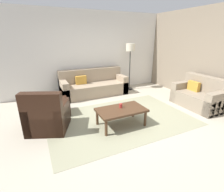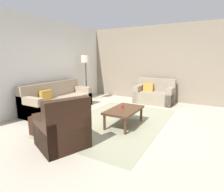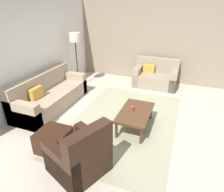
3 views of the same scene
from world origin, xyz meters
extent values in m
plane|color=#B2A893|center=(0.00, 0.00, 0.00)|extent=(8.00, 8.00, 0.00)
cube|color=silver|center=(0.00, 2.60, 1.40)|extent=(6.00, 0.12, 2.80)
cube|color=gray|center=(3.00, 0.00, 1.40)|extent=(0.12, 5.20, 2.80)
cube|color=gray|center=(0.00, 0.00, 0.00)|extent=(3.50, 2.30, 0.01)
cube|color=gray|center=(0.04, 2.02, 0.21)|extent=(2.26, 0.86, 0.42)
cube|color=gray|center=(0.04, 2.33, 0.44)|extent=(2.26, 0.24, 0.88)
cube|color=gray|center=(-0.98, 2.02, 0.31)|extent=(0.20, 0.86, 0.62)
cube|color=gray|center=(1.07, 2.02, 0.31)|extent=(0.20, 0.86, 0.62)
cube|color=gold|center=(-0.38, 2.11, 0.56)|extent=(0.36, 0.12, 0.28)
cube|color=gray|center=(2.40, -0.28, 0.21)|extent=(0.80, 1.35, 0.42)
cube|color=gray|center=(2.68, -0.28, 0.44)|extent=(0.24, 1.35, 0.88)
cube|color=gray|center=(2.40, 0.30, 0.31)|extent=(0.80, 0.20, 0.62)
cube|color=gray|center=(2.40, -0.85, 0.31)|extent=(0.80, 0.20, 0.62)
cube|color=gold|center=(2.46, -0.03, 0.56)|extent=(0.12, 0.36, 0.28)
cube|color=black|center=(-1.65, 0.27, 0.22)|extent=(1.05, 1.05, 0.44)
cube|color=black|center=(-1.76, -0.01, 0.47)|extent=(0.82, 0.49, 0.95)
cube|color=black|center=(-1.35, 0.15, 0.30)|extent=(0.46, 0.80, 0.60)
cube|color=black|center=(-1.94, 0.40, 0.30)|extent=(0.46, 0.80, 0.60)
cube|color=black|center=(-1.35, 0.96, 0.20)|extent=(0.56, 0.56, 0.40)
cylinder|color=#472D1C|center=(-0.61, -0.54, 0.18)|extent=(0.06, 0.06, 0.36)
cylinder|color=#472D1C|center=(0.37, -0.54, 0.18)|extent=(0.06, 0.06, 0.36)
cylinder|color=#472D1C|center=(-0.61, -0.02, 0.18)|extent=(0.06, 0.06, 0.36)
cylinder|color=#472D1C|center=(0.37, -0.02, 0.18)|extent=(0.06, 0.06, 0.36)
cube|color=#472D1C|center=(-0.12, -0.28, 0.39)|extent=(1.10, 0.64, 0.05)
cylinder|color=#B2332D|center=(-0.10, -0.20, 0.46)|extent=(0.07, 0.07, 0.10)
cylinder|color=black|center=(1.50, 2.07, 0.01)|extent=(0.28, 0.28, 0.03)
cylinder|color=#262626|center=(1.50, 2.07, 0.72)|extent=(0.04, 0.04, 1.45)
cylinder|color=beige|center=(1.50, 2.07, 1.58)|extent=(0.32, 0.32, 0.26)
camera|label=1|loc=(-1.80, -3.32, 1.98)|focal=26.92mm
camera|label=2|loc=(-3.93, -2.05, 1.61)|focal=28.99mm
camera|label=3|loc=(-3.74, -1.12, 2.57)|focal=31.73mm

